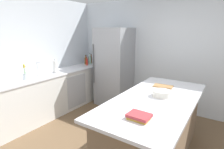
% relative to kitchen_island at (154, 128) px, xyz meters
% --- Properties ---
extents(wall_rear, '(6.00, 0.10, 2.60)m').
position_rel_kitchen_island_xyz_m(wall_rear, '(-0.41, 1.86, 0.83)').
color(wall_rear, silver).
rests_on(wall_rear, ground_plane).
extents(wall_left, '(0.10, 6.00, 2.60)m').
position_rel_kitchen_island_xyz_m(wall_left, '(-2.86, -0.39, 0.83)').
color(wall_left, silver).
rests_on(wall_left, ground_plane).
extents(counter_run_left, '(0.66, 2.92, 0.94)m').
position_rel_kitchen_island_xyz_m(counter_run_left, '(-2.49, 0.27, -0.01)').
color(counter_run_left, silver).
rests_on(counter_run_left, ground_plane).
extents(kitchen_island, '(1.01, 2.18, 0.94)m').
position_rel_kitchen_island_xyz_m(kitchen_island, '(0.00, 0.00, 0.00)').
color(kitchen_island, '#7A6047').
rests_on(kitchen_island, ground_plane).
extents(refrigerator, '(0.79, 0.78, 1.93)m').
position_rel_kitchen_island_xyz_m(refrigerator, '(-1.63, 1.44, 0.49)').
color(refrigerator, '#93969B').
rests_on(refrigerator, ground_plane).
extents(sink_faucet, '(0.15, 0.05, 0.30)m').
position_rel_kitchen_island_xyz_m(sink_faucet, '(-2.54, -0.11, 0.62)').
color(sink_faucet, silver).
rests_on(sink_faucet, counter_run_left).
extents(flower_vase, '(0.09, 0.09, 0.30)m').
position_rel_kitchen_island_xyz_m(flower_vase, '(-2.46, -0.45, 0.55)').
color(flower_vase, silver).
rests_on(flower_vase, counter_run_left).
extents(paper_towel_roll, '(0.14, 0.14, 0.31)m').
position_rel_kitchen_island_xyz_m(paper_towel_roll, '(-2.45, 0.26, 0.59)').
color(paper_towel_roll, gray).
rests_on(paper_towel_roll, counter_run_left).
extents(vinegar_bottle, '(0.05, 0.05, 0.27)m').
position_rel_kitchen_island_xyz_m(vinegar_bottle, '(-2.53, 1.61, 0.57)').
color(vinegar_bottle, '#994C23').
rests_on(vinegar_bottle, counter_run_left).
extents(gin_bottle, '(0.08, 0.08, 0.30)m').
position_rel_kitchen_island_xyz_m(gin_bottle, '(-2.49, 1.51, 0.58)').
color(gin_bottle, '#8CB79E').
rests_on(gin_bottle, counter_run_left).
extents(whiskey_bottle, '(0.08, 0.08, 0.26)m').
position_rel_kitchen_island_xyz_m(whiskey_bottle, '(-2.57, 1.42, 0.57)').
color(whiskey_bottle, brown).
rests_on(whiskey_bottle, counter_run_left).
extents(hot_sauce_bottle, '(0.05, 0.05, 0.23)m').
position_rel_kitchen_island_xyz_m(hot_sauce_bottle, '(-2.44, 1.32, 0.55)').
color(hot_sauce_bottle, red).
rests_on(hot_sauce_bottle, counter_run_left).
extents(cookbook_stack, '(0.25, 0.20, 0.06)m').
position_rel_kitchen_island_xyz_m(cookbook_stack, '(0.06, -0.69, 0.49)').
color(cookbook_stack, gold).
rests_on(cookbook_stack, kitchen_island).
extents(mixing_bowl, '(0.26, 0.26, 0.09)m').
position_rel_kitchen_island_xyz_m(mixing_bowl, '(0.04, 0.11, 0.51)').
color(mixing_bowl, silver).
rests_on(mixing_bowl, kitchen_island).
extents(cutting_board, '(0.33, 0.22, 0.02)m').
position_rel_kitchen_island_xyz_m(cutting_board, '(-0.09, 0.57, 0.47)').
color(cutting_board, '#9E7042').
rests_on(cutting_board, kitchen_island).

